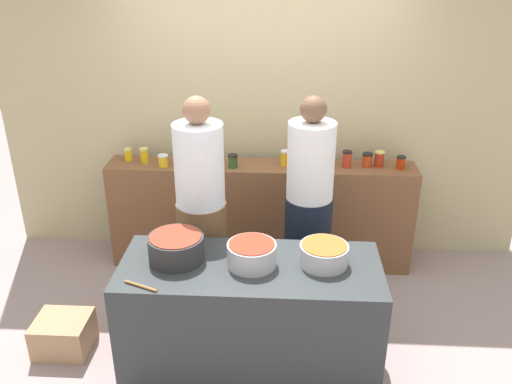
{
  "coord_description": "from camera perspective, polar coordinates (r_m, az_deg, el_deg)",
  "views": [
    {
      "loc": [
        0.21,
        -3.23,
        2.69
      ],
      "look_at": [
        0.0,
        0.35,
        1.05
      ],
      "focal_mm": 37.6,
      "sensor_mm": 36.0,
      "label": 1
    }
  ],
  "objects": [
    {
      "name": "preserve_jar_8",
      "position": [
        4.67,
        9.64,
        3.48
      ],
      "size": [
        0.08,
        0.08,
        0.14
      ],
      "color": "red",
      "rests_on": "display_shelf"
    },
    {
      "name": "cook_in_cap",
      "position": [
        4.16,
        5.59,
        -2.72
      ],
      "size": [
        0.37,
        0.37,
        1.75
      ],
      "color": "black",
      "rests_on": "ground"
    },
    {
      "name": "preserve_jar_5",
      "position": [
        4.65,
        3.12,
        3.65
      ],
      "size": [
        0.08,
        0.08,
        0.13
      ],
      "color": "gold",
      "rests_on": "display_shelf"
    },
    {
      "name": "preserve_jar_6",
      "position": [
        4.59,
        4.52,
        3.35
      ],
      "size": [
        0.08,
        0.08,
        0.13
      ],
      "color": "#B83711",
      "rests_on": "display_shelf"
    },
    {
      "name": "cooking_pot_right",
      "position": [
        3.49,
        7.23,
        -6.6
      ],
      "size": [
        0.32,
        0.32,
        0.14
      ],
      "color": "#B7B7BC",
      "rests_on": "prep_table"
    },
    {
      "name": "cooking_pot_center",
      "position": [
        3.45,
        -0.46,
        -6.63
      ],
      "size": [
        0.32,
        0.32,
        0.16
      ],
      "color": "#B7B7BC",
      "rests_on": "prep_table"
    },
    {
      "name": "prep_table",
      "position": [
        3.72,
        -0.59,
        -13.19
      ],
      "size": [
        1.7,
        0.7,
        0.83
      ],
      "primitive_type": "cube",
      "color": "#2D3336",
      "rests_on": "ground"
    },
    {
      "name": "preserve_jar_4",
      "position": [
        4.6,
        -2.47,
        3.31
      ],
      "size": [
        0.08,
        0.08,
        0.12
      ],
      "color": "#2E4C22",
      "rests_on": "display_shelf"
    },
    {
      "name": "preserve_jar_10",
      "position": [
        4.73,
        12.98,
        3.44
      ],
      "size": [
        0.08,
        0.08,
        0.14
      ],
      "color": "#A82C14",
      "rests_on": "display_shelf"
    },
    {
      "name": "preserve_jar_11",
      "position": [
        4.73,
        15.16,
        3.04
      ],
      "size": [
        0.08,
        0.08,
        0.11
      ],
      "color": "#A92C0A",
      "rests_on": "display_shelf"
    },
    {
      "name": "display_shelf",
      "position": [
        4.87,
        0.51,
        -2.41
      ],
      "size": [
        2.7,
        0.36,
        0.97
      ],
      "primitive_type": "cube",
      "color": "brown",
      "rests_on": "ground"
    },
    {
      "name": "storefront_wall",
      "position": [
        4.84,
        0.76,
        10.3
      ],
      "size": [
        4.8,
        0.12,
        3.0
      ],
      "primitive_type": "cube",
      "color": "#BCB186",
      "rests_on": "ground"
    },
    {
      "name": "preserve_jar_1",
      "position": [
        4.8,
        -11.81,
        3.83
      ],
      "size": [
        0.07,
        0.07,
        0.13
      ],
      "color": "gold",
      "rests_on": "display_shelf"
    },
    {
      "name": "preserve_jar_0",
      "position": [
        4.89,
        -13.44,
        3.91
      ],
      "size": [
        0.07,
        0.07,
        0.11
      ],
      "color": "yellow",
      "rests_on": "display_shelf"
    },
    {
      "name": "wooden_spoon",
      "position": [
        3.34,
        -12.16,
        -9.75
      ],
      "size": [
        0.22,
        0.11,
        0.02
      ],
      "primitive_type": "cylinder",
      "rotation": [
        1.57,
        0.0,
        4.31
      ],
      "color": "#9E703D",
      "rests_on": "prep_table"
    },
    {
      "name": "cooking_pot_left",
      "position": [
        3.54,
        -8.48,
        -5.88
      ],
      "size": [
        0.37,
        0.37,
        0.17
      ],
      "color": "#2D2D2D",
      "rests_on": "prep_table"
    },
    {
      "name": "ground",
      "position": [
        4.21,
        -0.28,
        -15.15
      ],
      "size": [
        12.0,
        12.0,
        0.0
      ],
      "primitive_type": "plane",
      "color": "gray"
    },
    {
      "name": "bread_crate",
      "position": [
        4.26,
        -19.79,
        -14.06
      ],
      "size": [
        0.39,
        0.34,
        0.26
      ],
      "primitive_type": "cube",
      "rotation": [
        0.0,
        0.0,
        -0.0
      ],
      "color": "tan",
      "rests_on": "ground"
    },
    {
      "name": "cook_with_tongs",
      "position": [
        4.02,
        -5.77,
        -3.48
      ],
      "size": [
        0.37,
        0.37,
        1.79
      ],
      "color": "brown",
      "rests_on": "ground"
    },
    {
      "name": "preserve_jar_9",
      "position": [
        4.71,
        11.75,
        3.37
      ],
      "size": [
        0.09,
        0.09,
        0.12
      ],
      "color": "#B93A16",
      "rests_on": "display_shelf"
    },
    {
      "name": "preserve_jar_2",
      "position": [
        4.7,
        -9.85,
        3.33
      ],
      "size": [
        0.09,
        0.09,
        0.1
      ],
      "color": "gold",
      "rests_on": "display_shelf"
    },
    {
      "name": "preserve_jar_7",
      "position": [
        4.64,
        7.56,
        3.21
      ],
      "size": [
        0.07,
        0.07,
        0.1
      ],
      "color": "#452B4F",
      "rests_on": "display_shelf"
    },
    {
      "name": "preserve_jar_3",
      "position": [
        4.68,
        -8.01,
        3.64
      ],
      "size": [
        0.07,
        0.07,
        0.14
      ],
      "color": "#472B59",
      "rests_on": "display_shelf"
    }
  ]
}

